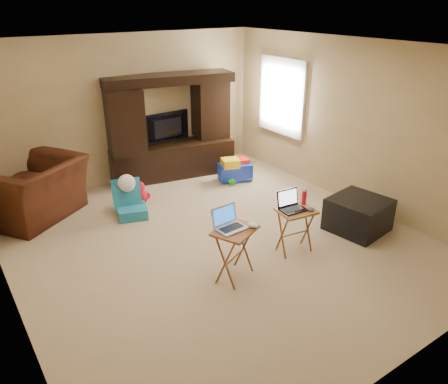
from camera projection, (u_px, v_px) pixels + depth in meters
floor at (216, 241)px, 5.89m from camera, size 5.50×5.50×0.00m
ceiling at (214, 47)px, 4.88m from camera, size 5.50×5.50×0.00m
wall_back at (126, 110)px, 7.45m from camera, size 5.00×0.00×5.00m
wall_front at (414, 250)px, 3.32m from camera, size 5.00×0.00×5.00m
wall_right at (351, 123)px, 6.68m from camera, size 0.00×5.50×5.50m
window_pane at (283, 96)px, 7.77m from camera, size 0.00×1.20×1.20m
window_frame at (282, 96)px, 7.76m from camera, size 0.06×1.14×1.34m
entertainment_center at (171, 127)px, 7.70m from camera, size 2.30×0.97×1.83m
television at (169, 128)px, 7.78m from camera, size 0.94×0.18×0.54m
recliner at (33, 190)px, 6.38m from camera, size 1.77×1.72×0.87m
child_rocker at (131, 200)px, 6.44m from camera, size 0.55×0.59×0.56m
plush_toy at (140, 193)px, 6.89m from camera, size 0.34×0.29×0.38m
push_toy at (235, 169)px, 7.76m from camera, size 0.69×0.59×0.44m
ottoman at (358, 215)px, 6.10m from camera, size 0.82×0.82×0.46m
tray_table_left at (235, 254)px, 5.01m from camera, size 0.61×0.56×0.64m
tray_table_right at (295, 231)px, 5.55m from camera, size 0.50×0.43×0.59m
laptop_left at (232, 220)px, 4.84m from camera, size 0.35×0.30×0.24m
laptop_right at (294, 202)px, 5.37m from camera, size 0.33×0.29×0.24m
mouse_left at (252, 225)px, 4.91m from camera, size 0.12×0.15×0.05m
mouse_right at (311, 209)px, 5.40m from camera, size 0.12×0.14×0.05m
water_bottle at (304, 197)px, 5.55m from camera, size 0.06×0.06×0.18m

